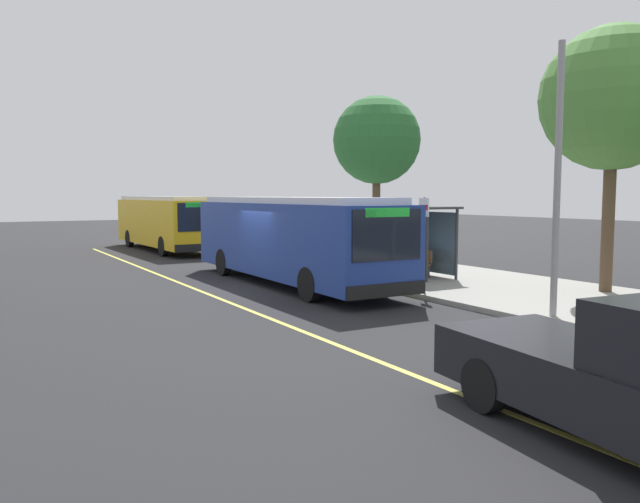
{
  "coord_description": "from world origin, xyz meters",
  "views": [
    {
      "loc": [
        18.72,
        -8.7,
        3.02
      ],
      "look_at": [
        1.59,
        1.22,
        1.23
      ],
      "focal_mm": 35.07,
      "sensor_mm": 36.0,
      "label": 1
    }
  ],
  "objects_px": {
    "route_sign_post": "(424,230)",
    "waiting_bench": "(413,262)",
    "transit_bus_main": "(291,237)",
    "transit_bus_second": "(166,221)"
  },
  "relations": [
    {
      "from": "transit_bus_main",
      "to": "transit_bus_second",
      "type": "height_order",
      "value": "same"
    },
    {
      "from": "transit_bus_second",
      "to": "waiting_bench",
      "type": "xyz_separation_m",
      "value": [
        16.36,
        4.15,
        -0.98
      ]
    },
    {
      "from": "transit_bus_main",
      "to": "route_sign_post",
      "type": "distance_m",
      "value": 4.68
    },
    {
      "from": "transit_bus_main",
      "to": "waiting_bench",
      "type": "height_order",
      "value": "transit_bus_main"
    },
    {
      "from": "route_sign_post",
      "to": "transit_bus_main",
      "type": "bearing_deg",
      "value": -148.02
    },
    {
      "from": "route_sign_post",
      "to": "waiting_bench",
      "type": "bearing_deg",
      "value": 146.69
    },
    {
      "from": "transit_bus_main",
      "to": "route_sign_post",
      "type": "height_order",
      "value": "same"
    },
    {
      "from": "transit_bus_main",
      "to": "waiting_bench",
      "type": "relative_size",
      "value": 6.98
    },
    {
      "from": "transit_bus_main",
      "to": "waiting_bench",
      "type": "bearing_deg",
      "value": 73.8
    },
    {
      "from": "waiting_bench",
      "to": "transit_bus_main",
      "type": "bearing_deg",
      "value": -106.2
    }
  ]
}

